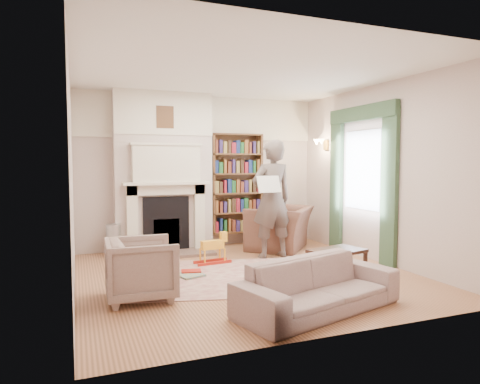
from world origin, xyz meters
name	(u,v)px	position (x,y,z in m)	size (l,w,h in m)	color
floor	(246,275)	(0.00, 0.00, 0.00)	(4.50, 4.50, 0.00)	brown
ceiling	(247,72)	(0.00, 0.00, 2.80)	(4.50, 4.50, 0.00)	white
wall_back	(202,172)	(0.00, 2.25, 1.40)	(4.50, 4.50, 0.00)	beige
wall_front	(341,182)	(0.00, -2.25, 1.40)	(4.50, 4.50, 0.00)	beige
wall_left	(72,177)	(-2.25, 0.00, 1.40)	(4.50, 4.50, 0.00)	beige
wall_right	(379,174)	(2.25, 0.00, 1.40)	(4.50, 4.50, 0.00)	beige
fireplace	(164,173)	(-0.75, 2.05, 1.39)	(1.70, 0.58, 2.80)	beige
bookcase	(237,183)	(0.65, 2.12, 1.18)	(1.00, 0.24, 1.85)	brown
window	(363,170)	(2.23, 0.40, 1.45)	(0.02, 0.90, 1.30)	silver
curtain_left	(389,187)	(2.20, -0.30, 1.20)	(0.07, 0.32, 2.40)	#2B422A
curtain_right	(336,183)	(2.20, 1.10, 1.20)	(0.07, 0.32, 2.40)	#2B422A
pelmet	(361,113)	(2.19, 0.40, 2.38)	(0.09, 1.70, 0.24)	#2B422A
wall_sconce	(317,145)	(2.03, 1.50, 1.90)	(0.20, 0.24, 0.24)	gold
rug	(224,276)	(-0.33, 0.01, 0.01)	(2.59, 2.00, 0.01)	beige
armchair_reading	(280,228)	(1.26, 1.48, 0.38)	(1.18, 1.03, 0.77)	#4B3028
armchair_left	(141,269)	(-1.53, -0.56, 0.35)	(0.76, 0.78, 0.71)	#ADA28E
sofa	(318,286)	(0.17, -1.63, 0.27)	(1.87, 0.73, 0.55)	#BDAA9C
man_reading	(272,199)	(0.81, 0.88, 0.97)	(0.71, 0.47, 1.94)	#584C47
newspaper	(269,184)	(0.66, 0.68, 1.23)	(0.39, 0.02, 0.28)	white
coffee_table	(337,266)	(0.94, -0.83, 0.23)	(0.70, 0.45, 0.45)	#321911
paraffin_heater	(114,241)	(-1.64, 1.85, 0.28)	(0.24, 0.24, 0.55)	#AEB0B6
rocking_horse	(212,248)	(-0.25, 0.78, 0.25)	(0.56, 0.22, 0.49)	#FFAE2A
board_game	(190,275)	(-0.77, 0.18, 0.03)	(0.32, 0.32, 0.03)	gold
game_box_lid	(191,272)	(-0.72, 0.29, 0.04)	(0.27, 0.18, 0.05)	#AE1E13
comic_annuals	(281,274)	(0.43, -0.22, 0.02)	(0.48, 0.42, 0.02)	red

